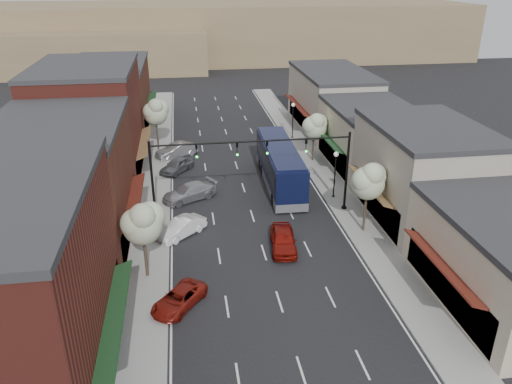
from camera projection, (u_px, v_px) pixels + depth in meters
name	position (u px, v px, depth m)	size (l,w,h in m)	color
ground	(269.00, 267.00, 34.84)	(160.00, 160.00, 0.00)	black
sidewalk_left	(155.00, 174.00, 50.36)	(2.80, 73.00, 0.15)	gray
sidewalk_right	(317.00, 165.00, 52.63)	(2.80, 73.00, 0.15)	gray
curb_left	(169.00, 174.00, 50.55)	(0.25, 73.00, 0.17)	gray
curb_right	(304.00, 166.00, 52.45)	(0.25, 73.00, 0.17)	gray
bldg_left_near	(2.00, 290.00, 23.59)	(10.14, 14.10, 10.40)	maroon
bldg_left_midnear	(63.00, 184.00, 36.42)	(10.14, 14.10, 9.40)	brown
bldg_left_midfar	(91.00, 121.00, 48.75)	(10.14, 14.10, 10.90)	maroon
bldg_left_far	(111.00, 96.00, 63.69)	(10.14, 18.10, 8.40)	brown
bldg_right_near	(509.00, 261.00, 30.08)	(9.14, 12.10, 5.90)	beige
bldg_right_midnear	(423.00, 173.00, 40.51)	(9.14, 12.10, 7.90)	#A2998B
bldg_right_midfar	(369.00, 137.00, 51.63)	(9.14, 12.10, 6.40)	beige
bldg_right_far	(331.00, 100.00, 64.06)	(9.14, 16.10, 7.40)	#A2998B
hill_far	(201.00, 31.00, 113.58)	(120.00, 30.00, 12.00)	#7A6647
hill_near	(80.00, 51.00, 100.19)	(50.00, 20.00, 8.00)	#7A6647
signal_mast_right	(320.00, 161.00, 40.92)	(8.22, 0.46, 7.00)	black
signal_mast_left	(182.00, 169.00, 39.40)	(8.22, 0.46, 7.00)	black
tree_right_near	(369.00, 180.00, 37.70)	(2.85, 2.65, 5.95)	#47382B
tree_right_far	(315.00, 126.00, 52.33)	(2.85, 2.65, 5.43)	#47382B
tree_left_near	(143.00, 222.00, 31.94)	(2.85, 2.65, 5.69)	#47382B
tree_left_far	(156.00, 111.00, 55.24)	(2.85, 2.65, 6.13)	#47382B
lamp_post_near	(335.00, 167.00, 44.14)	(0.44, 0.44, 4.44)	black
lamp_post_far	(293.00, 115.00, 59.92)	(0.44, 0.44, 4.44)	black
coach_bus	(280.00, 165.00, 47.27)	(3.19, 13.06, 3.97)	black
red_hatchback	(283.00, 239.00, 36.84)	(1.83, 4.54, 1.55)	maroon
parked_car_a	(179.00, 299.00, 30.55)	(1.89, 4.09, 1.14)	maroon
parked_car_b	(181.00, 228.00, 38.67)	(1.48, 4.23, 1.40)	white
parked_car_c	(189.00, 192.00, 44.75)	(2.06, 5.07, 1.47)	#9E9EA3
parked_car_d	(177.00, 165.00, 50.86)	(1.73, 4.31, 1.47)	#54585C
parked_car_e	(177.00, 150.00, 54.90)	(1.64, 4.70, 1.55)	gray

